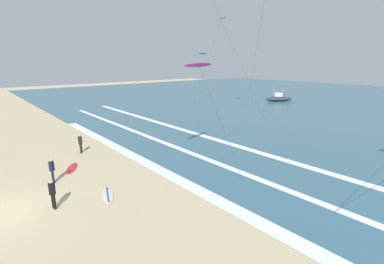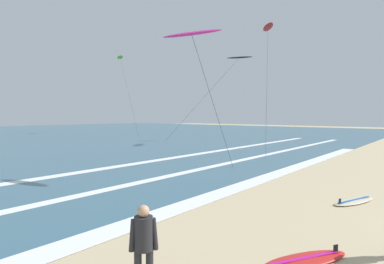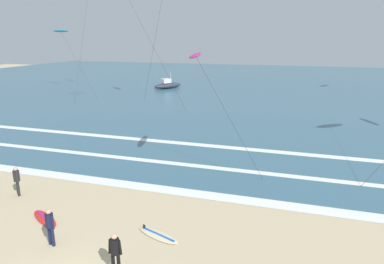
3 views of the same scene
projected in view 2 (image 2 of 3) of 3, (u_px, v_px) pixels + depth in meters
name	position (u px, v px, depth m)	size (l,w,h in m)	color
wave_foam_shoreline	(236.00, 188.00, 12.83)	(39.01, 0.93, 0.01)	white
wave_foam_mid_break	(181.00, 173.00, 16.07)	(58.23, 0.58, 0.01)	white
wave_foam_outer_break	(115.00, 167.00, 18.12)	(59.89, 0.75, 0.01)	white
surfer_right_near	(144.00, 242.00, 5.14)	(0.45, 0.39, 1.60)	#232328
surfboard_right_spare	(306.00, 260.00, 6.41)	(2.12, 1.56, 0.25)	red
surfboard_near_water	(354.00, 201.00, 10.78)	(2.18, 1.28, 0.25)	beige
kite_magenta_low_near	(192.00, 34.00, 14.69)	(4.93, 3.29, 7.34)	#CC2384
kite_red_high_left	(268.00, 28.00, 32.83)	(11.55, 6.29, 13.01)	red
kite_lime_mid_center	(120.00, 58.00, 52.82)	(5.78, 12.26, 13.56)	#70C628
kite_black_far_left	(239.00, 58.00, 37.45)	(7.96, 7.88, 10.56)	black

